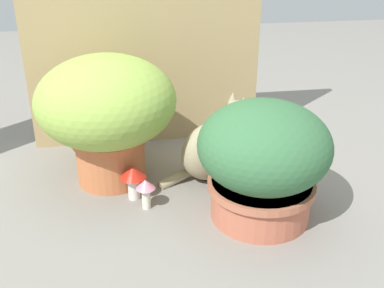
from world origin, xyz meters
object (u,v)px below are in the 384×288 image
leafy_planter (263,159)px  cat (217,147)px  mushroom_ornament_pink (146,189)px  grass_planter (107,109)px  mushroom_ornament_red (133,176)px

leafy_planter → cat: 0.31m
leafy_planter → mushroom_ornament_pink: leafy_planter is taller
leafy_planter → mushroom_ornament_pink: 0.40m
grass_planter → cat: grass_planter is taller
cat → mushroom_ornament_red: 0.33m
grass_planter → cat: size_ratio=1.26×
leafy_planter → mushroom_ornament_red: bearing=156.5°
leafy_planter → mushroom_ornament_red: (-0.40, 0.17, -0.12)m
mushroom_ornament_pink → grass_planter: bearing=117.2°
grass_planter → leafy_planter: grass_planter is taller
grass_planter → mushroom_ornament_red: size_ratio=3.91×
mushroom_ornament_pink → mushroom_ornament_red: mushroom_ornament_red is taller
grass_planter → mushroom_ornament_red: bearing=-63.2°
grass_planter → leafy_planter: bearing=-34.1°
leafy_planter → cat: (-0.08, 0.28, -0.09)m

